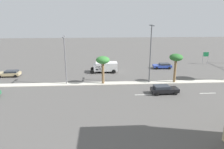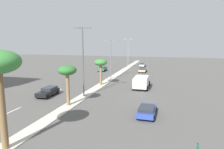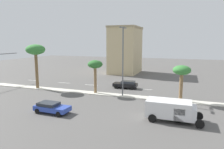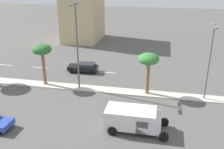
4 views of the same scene
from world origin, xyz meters
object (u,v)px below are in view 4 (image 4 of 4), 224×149
(palm_tree_near, at_px, (42,51))
(box_truck, at_px, (136,119))
(street_lamp_rear, at_px, (77,41))
(street_lamp_left, at_px, (210,57))
(palm_tree_leading, at_px, (149,61))
(sedan_black_outboard, at_px, (84,67))
(commercial_building, at_px, (83,10))

(palm_tree_near, bearing_deg, box_truck, 57.75)
(street_lamp_rear, distance_m, street_lamp_left, 15.81)
(palm_tree_near, height_order, street_lamp_rear, street_lamp_rear)
(palm_tree_leading, height_order, sedan_black_outboard, palm_tree_leading)
(palm_tree_leading, xyz_separation_m, box_truck, (8.28, -0.51, -3.12))
(palm_tree_leading, distance_m, sedan_black_outboard, 12.09)
(street_lamp_left, bearing_deg, palm_tree_near, -90.76)
(palm_tree_near, xyz_separation_m, palm_tree_leading, (0.11, 13.79, -0.31))
(box_truck, bearing_deg, palm_tree_near, -122.25)
(palm_tree_leading, relative_size, street_lamp_left, 0.58)
(street_lamp_rear, bearing_deg, commercial_building, -164.33)
(street_lamp_left, distance_m, box_truck, 11.75)
(commercial_building, relative_size, street_lamp_left, 1.42)
(street_lamp_rear, bearing_deg, sedan_black_outboard, -168.79)
(sedan_black_outboard, xyz_separation_m, box_truck, (13.96, 9.52, 0.52))
(palm_tree_leading, distance_m, street_lamp_left, 6.98)
(street_lamp_left, bearing_deg, box_truck, -42.38)
(palm_tree_near, distance_m, street_lamp_left, 20.70)
(commercial_building, height_order, box_truck, commercial_building)
(palm_tree_leading, bearing_deg, palm_tree_near, -90.45)
(commercial_building, xyz_separation_m, palm_tree_near, (24.39, 1.99, -1.69))
(palm_tree_leading, relative_size, street_lamp_rear, 0.48)
(sedan_black_outboard, distance_m, box_truck, 16.91)
(palm_tree_leading, relative_size, sedan_black_outboard, 1.15)
(commercial_building, distance_m, sedan_black_outboard, 20.47)
(commercial_building, bearing_deg, street_lamp_rear, 15.67)
(palm_tree_near, relative_size, street_lamp_left, 0.62)
(commercial_building, relative_size, sedan_black_outboard, 2.81)
(commercial_building, relative_size, palm_tree_near, 2.30)
(commercial_building, distance_m, street_lamp_left, 33.52)
(box_truck, bearing_deg, street_lamp_left, 137.62)
(commercial_building, xyz_separation_m, box_truck, (32.77, 15.28, -5.13))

